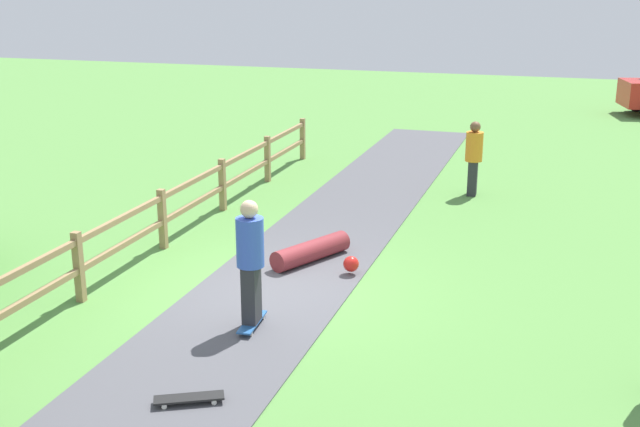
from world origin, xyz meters
name	(u,v)px	position (x,y,z in m)	size (l,w,h in m)	color
ground_plane	(273,290)	(0.00, 0.00, 0.00)	(60.00, 60.00, 0.00)	#568E42
asphalt_path	(273,290)	(0.00, 0.00, 0.01)	(2.40, 28.00, 0.02)	#515156
wooden_fence	(124,234)	(-2.60, 0.00, 0.67)	(0.12, 18.12, 1.10)	#997A51
skater_riding	(250,258)	(0.23, -1.38, 1.05)	(0.41, 0.81, 1.83)	#265999
skater_fallen	(314,252)	(0.23, 1.38, 0.20)	(1.48, 1.60, 0.36)	maroon
skateboard_loose	(189,398)	(0.34, -3.53, 0.09)	(0.80, 0.55, 0.08)	black
bystander_orange	(474,155)	(2.22, 6.68, 0.92)	(0.40, 0.40, 1.67)	#2D2D33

